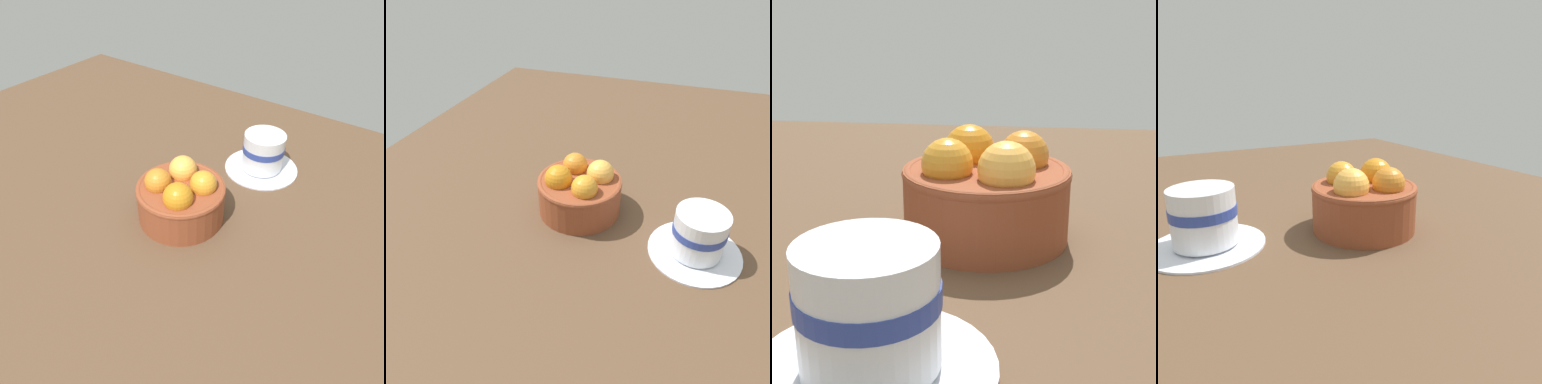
# 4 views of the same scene
# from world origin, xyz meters

# --- Properties ---
(ground_plane) EXTENTS (1.45, 0.99, 0.04)m
(ground_plane) POSITION_xyz_m (0.00, 0.00, -0.02)
(ground_plane) COLOR brown
(terracotta_bowl) EXTENTS (0.15, 0.15, 0.09)m
(terracotta_bowl) POSITION_xyz_m (-0.00, 0.00, 0.04)
(terracotta_bowl) COLOR brown
(terracotta_bowl) RESTS_ON ground_plane
(coffee_cup) EXTENTS (0.14, 0.14, 0.08)m
(coffee_cup) POSITION_xyz_m (0.05, 0.20, 0.04)
(coffee_cup) COLOR white
(coffee_cup) RESTS_ON ground_plane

